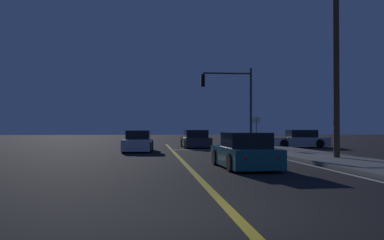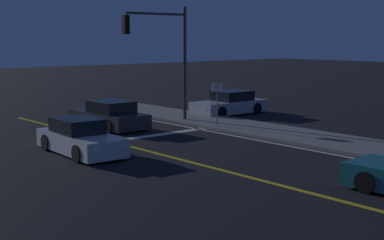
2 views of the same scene
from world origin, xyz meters
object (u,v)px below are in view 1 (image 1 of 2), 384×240
at_px(car_mid_block_white, 138,142).
at_px(street_sign_corner, 256,127).
at_px(car_lead_oncoming_teal, 245,153).
at_px(traffic_signal_near_right, 233,95).
at_px(car_side_waiting_silver, 299,140).
at_px(utility_pole_right, 336,35).
at_px(car_far_approaching_charcoal, 195,140).

bearing_deg(car_mid_block_white, street_sign_corner, -171.08).
relative_size(car_lead_oncoming_teal, traffic_signal_near_right, 0.74).
height_order(traffic_signal_near_right, street_sign_corner, traffic_signal_near_right).
distance_m(car_lead_oncoming_teal, traffic_signal_near_right, 15.82).
distance_m(car_side_waiting_silver, street_sign_corner, 5.57).
xyz_separation_m(car_side_waiting_silver, car_mid_block_white, (-12.17, -4.34, -0.00)).
relative_size(traffic_signal_near_right, utility_pole_right, 0.53).
bearing_deg(traffic_signal_near_right, car_lead_oncoming_teal, 80.29).
height_order(car_side_waiting_silver, car_lead_oncoming_teal, same).
height_order(car_side_waiting_silver, traffic_signal_near_right, traffic_signal_near_right).
distance_m(car_side_waiting_silver, utility_pole_right, 14.12).
bearing_deg(car_lead_oncoming_teal, car_mid_block_white, 107.88).
distance_m(car_lead_oncoming_teal, utility_pole_right, 7.93).
bearing_deg(car_mid_block_white, utility_pole_right, 140.63).
distance_m(utility_pole_right, street_sign_corner, 10.35).
height_order(utility_pole_right, street_sign_corner, utility_pole_right).
height_order(traffic_signal_near_right, utility_pole_right, utility_pole_right).
distance_m(traffic_signal_near_right, street_sign_corner, 3.84).
xyz_separation_m(car_lead_oncoming_teal, car_mid_block_white, (-4.29, 11.58, -0.00)).
bearing_deg(car_mid_block_white, car_lead_oncoming_teal, 113.12).
relative_size(car_mid_block_white, utility_pole_right, 0.40).
bearing_deg(car_far_approaching_charcoal, street_sign_corner, -45.71).
height_order(car_side_waiting_silver, car_mid_block_white, same).
relative_size(car_mid_block_white, traffic_signal_near_right, 0.76).
relative_size(car_far_approaching_charcoal, traffic_signal_near_right, 0.78).
distance_m(car_lead_oncoming_teal, street_sign_corner, 12.99).
xyz_separation_m(car_far_approaching_charcoal, street_sign_corner, (3.76, -3.73, 0.95)).
relative_size(traffic_signal_near_right, street_sign_corner, 2.62).
distance_m(car_far_approaching_charcoal, car_side_waiting_silver, 8.00).
xyz_separation_m(traffic_signal_near_right, utility_pole_right, (2.44, -12.10, 1.88)).
xyz_separation_m(car_mid_block_white, street_sign_corner, (7.93, 0.85, 0.95)).
bearing_deg(utility_pole_right, traffic_signal_near_right, 101.39).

